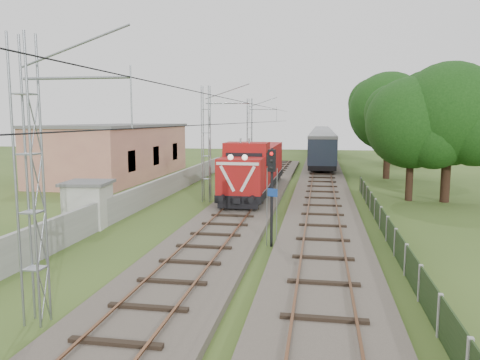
% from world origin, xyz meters
% --- Properties ---
extents(ground, '(140.00, 140.00, 0.00)m').
position_xyz_m(ground, '(0.00, 0.00, 0.00)').
color(ground, '#354E1D').
rests_on(ground, ground).
extents(track_main, '(4.20, 70.00, 0.45)m').
position_xyz_m(track_main, '(0.00, 7.00, 0.18)').
color(track_main, '#6B6054').
rests_on(track_main, ground).
extents(track_side, '(4.20, 80.00, 0.45)m').
position_xyz_m(track_side, '(5.00, 20.00, 0.18)').
color(track_side, '#6B6054').
rests_on(track_side, ground).
extents(catenary, '(3.31, 70.00, 8.00)m').
position_xyz_m(catenary, '(-2.95, 12.00, 4.05)').
color(catenary, gray).
rests_on(catenary, ground).
extents(boundary_wall, '(0.25, 40.00, 1.50)m').
position_xyz_m(boundary_wall, '(-6.50, 12.00, 0.75)').
color(boundary_wall, '#9E9E99').
rests_on(boundary_wall, ground).
extents(station_building, '(8.40, 20.40, 5.22)m').
position_xyz_m(station_building, '(-15.00, 24.00, 2.63)').
color(station_building, tan).
rests_on(station_building, ground).
extents(fence, '(0.12, 32.00, 1.20)m').
position_xyz_m(fence, '(8.00, 3.00, 0.60)').
color(fence, black).
rests_on(fence, ground).
extents(locomotive, '(2.82, 16.13, 4.10)m').
position_xyz_m(locomotive, '(0.00, 15.40, 2.14)').
color(locomotive, black).
rests_on(locomotive, ground).
extents(coach_rake, '(2.97, 66.27, 3.44)m').
position_xyz_m(coach_rake, '(5.00, 60.35, 2.48)').
color(coach_rake, black).
rests_on(coach_rake, ground).
extents(signal_post, '(0.46, 0.38, 4.46)m').
position_xyz_m(signal_post, '(2.70, 1.04, 3.07)').
color(signal_post, black).
rests_on(signal_post, ground).
extents(relay_hut, '(2.61, 2.61, 2.45)m').
position_xyz_m(relay_hut, '(-7.40, 3.41, 1.24)').
color(relay_hut, beige).
rests_on(relay_hut, ground).
extents(tree_a, '(6.69, 6.37, 8.67)m').
position_xyz_m(tree_a, '(11.12, 14.80, 5.41)').
color(tree_a, '#382117').
rests_on(tree_a, ground).
extents(tree_b, '(7.43, 7.08, 9.63)m').
position_xyz_m(tree_b, '(13.49, 14.61, 6.01)').
color(tree_b, '#382117').
rests_on(tree_b, ground).
extents(tree_c, '(7.89, 7.52, 10.23)m').
position_xyz_m(tree_c, '(11.26, 27.42, 6.38)').
color(tree_c, '#382117').
rests_on(tree_c, ground).
extents(tree_d, '(6.50, 6.19, 8.42)m').
position_xyz_m(tree_d, '(13.56, 42.56, 5.25)').
color(tree_d, '#382117').
rests_on(tree_d, ground).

